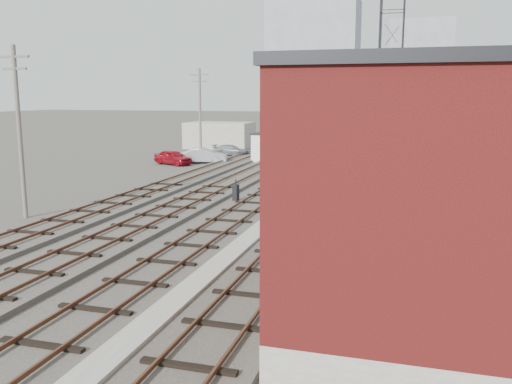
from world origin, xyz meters
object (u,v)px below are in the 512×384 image
at_px(site_trailer, 286,147).
at_px(switch_stand, 236,193).
at_px(signal_mast, 281,234).
at_px(car_grey, 231,150).
at_px(car_silver, 204,156).
at_px(car_red, 173,157).

bearing_deg(site_trailer, switch_stand, -82.32).
bearing_deg(signal_mast, site_trailer, 102.79).
height_order(site_trailer, car_grey, site_trailer).
bearing_deg(site_trailer, car_silver, -153.98).
distance_m(switch_stand, car_grey, 27.03).
relative_size(signal_mast, car_red, 1.03).
bearing_deg(car_red, car_grey, 6.90).
xyz_separation_m(signal_mast, car_silver, (-15.86, 34.04, -1.77)).
bearing_deg(switch_stand, car_grey, 123.18).
relative_size(signal_mast, car_silver, 0.96).
bearing_deg(car_grey, switch_stand, -162.45).
bearing_deg(signal_mast, switch_stand, 112.72).
distance_m(site_trailer, car_red, 11.12).
xyz_separation_m(signal_mast, site_trailer, (-8.45, 37.24, -1.08)).
height_order(switch_stand, site_trailer, site_trailer).
bearing_deg(signal_mast, car_silver, 114.98).
height_order(signal_mast, car_grey, signal_mast).
xyz_separation_m(signal_mast, switch_stand, (-6.59, 15.73, -1.85)).
height_order(signal_mast, car_silver, signal_mast).
distance_m(car_red, car_grey, 9.56).
height_order(car_red, car_grey, car_red).
distance_m(car_silver, car_grey, 7.17).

